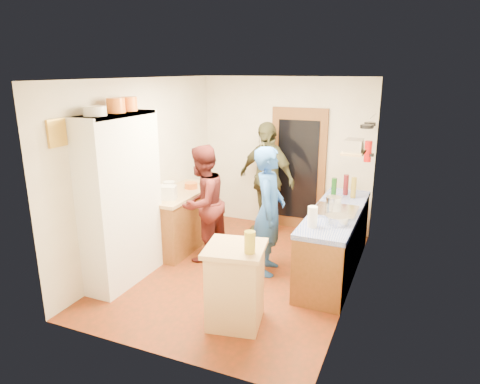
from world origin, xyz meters
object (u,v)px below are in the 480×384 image
Objects in this scene: person_hob at (271,212)px; island_base at (235,287)px; hutch_body at (122,200)px; person_back at (266,179)px; right_counter_base at (335,243)px; person_left at (206,203)px.

island_base is at bearing 171.85° from person_hob.
hutch_body is 1.25× the size of person_hob.
island_base is 0.45× the size of person_back.
right_counter_base is at bearing 66.04° from island_base.
person_back is at bearing 11.68° from person_hob.
hutch_body is 1.00× the size of right_counter_base.
hutch_body is at bearing -25.92° from person_left.
person_hob is 1.04m from person_left.
island_base is (-0.75, -1.68, 0.01)m from right_counter_base.
person_back is (-1.36, 1.01, 0.53)m from right_counter_base.
hutch_body is at bearing 167.68° from island_base.
person_back is (0.48, 1.27, 0.11)m from person_left.
person_back reaches higher than person_left.
person_left is at bearing 127.36° from island_base.
person_hob reaches higher than right_counter_base.
hutch_body reaches higher than right_counter_base.
person_hob is (-0.80, -0.37, 0.46)m from right_counter_base.
person_hob is (1.70, 0.93, -0.22)m from hutch_body.
right_counter_base is at bearing 27.47° from hutch_body.
person_hob reaches higher than island_base.
hutch_body is 1.26m from person_left.
person_back is at bearing 63.67° from hutch_body.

